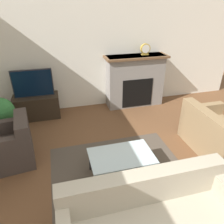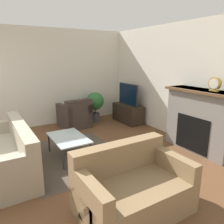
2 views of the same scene
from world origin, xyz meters
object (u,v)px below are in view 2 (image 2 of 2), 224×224
object	(u,v)px
tv	(128,94)
coffee_table	(68,139)
potted_plant	(95,103)
couch_sectional	(3,157)
mantel_clock	(215,84)
armchair_by_window	(75,117)
couch_loveseat	(132,189)

from	to	relation	value
tv	coffee_table	size ratio (longest dim) A/B	0.89
potted_plant	couch_sectional	bearing A→B (deg)	-54.72
couch_sectional	mantel_clock	size ratio (longest dim) A/B	7.41
couch_sectional	armchair_by_window	bearing A→B (deg)	130.75
couch_sectional	potted_plant	distance (m)	3.35
couch_loveseat	mantel_clock	bearing A→B (deg)	13.36
armchair_by_window	coffee_table	distance (m)	1.88
armchair_by_window	coffee_table	xyz separation A→B (m)	(1.69, -0.81, 0.07)
tv	mantel_clock	xyz separation A→B (m)	(2.67, 0.09, 0.58)
couch_sectional	couch_loveseat	distance (m)	2.29
potted_plant	mantel_clock	size ratio (longest dim) A/B	3.31
couch_sectional	potted_plant	world-z (taller)	potted_plant
couch_sectional	coffee_table	bearing A→B (deg)	90.52
coffee_table	tv	bearing A→B (deg)	119.39
armchair_by_window	couch_sectional	bearing A→B (deg)	33.87
armchair_by_window	tv	bearing A→B (deg)	159.89
armchair_by_window	potted_plant	size ratio (longest dim) A/B	0.94
armchair_by_window	mantel_clock	xyz separation A→B (m)	(3.03, 1.64, 1.13)
tv	couch_loveseat	distance (m)	3.95
couch_sectional	couch_loveseat	world-z (taller)	same
couch_loveseat	potted_plant	xyz separation A→B (m)	(-3.80, 1.41, 0.28)
couch_sectional	mantel_clock	distance (m)	4.02
coffee_table	mantel_clock	bearing A→B (deg)	61.38
couch_loveseat	coffee_table	size ratio (longest dim) A/B	1.42
couch_sectional	armchair_by_window	xyz separation A→B (m)	(-1.71, 1.98, 0.02)
couch_sectional	coffee_table	distance (m)	1.17
tv	couch_loveseat	xyz separation A→B (m)	(3.22, -2.22, -0.56)
couch_loveseat	mantel_clock	size ratio (longest dim) A/B	5.14
couch_loveseat	mantel_clock	distance (m)	2.63
tv	mantel_clock	distance (m)	2.73
tv	potted_plant	distance (m)	1.03
couch_sectional	couch_loveseat	bearing A→B (deg)	34.94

